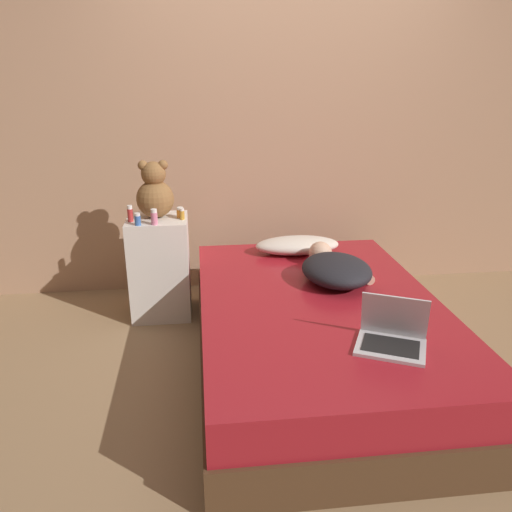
% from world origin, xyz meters
% --- Properties ---
extents(ground_plane, '(12.00, 12.00, 0.00)m').
position_xyz_m(ground_plane, '(0.00, 0.00, 0.00)').
color(ground_plane, '#937551').
extents(wall_back, '(8.00, 0.06, 2.60)m').
position_xyz_m(wall_back, '(0.00, 1.31, 1.30)').
color(wall_back, tan).
rests_on(wall_back, ground_plane).
extents(bed, '(1.36, 2.06, 0.43)m').
position_xyz_m(bed, '(0.00, 0.00, 0.21)').
color(bed, '#4C331E').
rests_on(bed, ground_plane).
extents(nightstand, '(0.41, 0.38, 0.71)m').
position_xyz_m(nightstand, '(-0.94, 0.81, 0.35)').
color(nightstand, silver).
rests_on(nightstand, ground_plane).
extents(pillow, '(0.59, 0.27, 0.12)m').
position_xyz_m(pillow, '(0.03, 0.77, 0.49)').
color(pillow, beige).
rests_on(pillow, bed).
extents(person_lying, '(0.45, 0.65, 0.16)m').
position_xyz_m(person_lying, '(0.16, 0.26, 0.51)').
color(person_lying, black).
rests_on(person_lying, bed).
extents(laptop, '(0.38, 0.35, 0.24)m').
position_xyz_m(laptop, '(0.21, -0.54, 0.49)').
color(laptop, silver).
rests_on(laptop, bed).
extents(teddy_bear, '(0.25, 0.25, 0.39)m').
position_xyz_m(teddy_bear, '(-0.94, 0.84, 0.88)').
color(teddy_bear, brown).
rests_on(teddy_bear, nightstand).
extents(bottle_orange, '(0.05, 0.05, 0.07)m').
position_xyz_m(bottle_orange, '(-0.78, 0.81, 0.74)').
color(bottle_orange, orange).
rests_on(bottle_orange, nightstand).
extents(bottle_amber, '(0.03, 0.03, 0.08)m').
position_xyz_m(bottle_amber, '(-0.77, 0.76, 0.75)').
color(bottle_amber, gold).
rests_on(bottle_amber, nightstand).
extents(bottle_pink, '(0.04, 0.04, 0.10)m').
position_xyz_m(bottle_pink, '(-0.94, 0.66, 0.76)').
color(bottle_pink, pink).
rests_on(bottle_pink, nightstand).
extents(bottle_red, '(0.04, 0.04, 0.11)m').
position_xyz_m(bottle_red, '(-1.11, 0.75, 0.76)').
color(bottle_red, '#B72D2D').
rests_on(bottle_red, nightstand).
extents(bottle_blue, '(0.04, 0.04, 0.08)m').
position_xyz_m(bottle_blue, '(-1.05, 0.66, 0.75)').
color(bottle_blue, '#3866B2').
rests_on(bottle_blue, nightstand).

